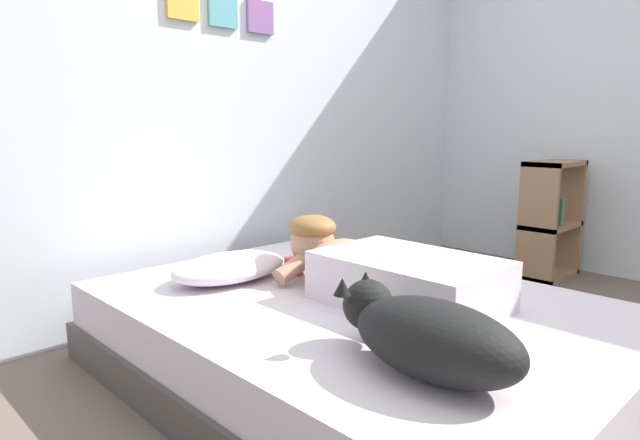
{
  "coord_description": "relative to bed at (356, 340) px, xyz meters",
  "views": [
    {
      "loc": [
        -1.64,
        -0.78,
        0.96
      ],
      "look_at": [
        -0.1,
        0.81,
        0.58
      ],
      "focal_mm": 30.19,
      "sensor_mm": 36.0,
      "label": 1
    }
  ],
  "objects": [
    {
      "name": "side_wall_right",
      "position": [
        2.35,
        -0.2,
        1.09
      ],
      "size": [
        0.1,
        6.25,
        2.5
      ],
      "primitive_type": "cube",
      "color": "silver",
      "rests_on": "ground"
    },
    {
      "name": "bookshelf",
      "position": [
        1.98,
        0.11,
        0.22
      ],
      "size": [
        0.45,
        0.24,
        0.75
      ],
      "color": "#997251",
      "rests_on": "ground"
    },
    {
      "name": "bed",
      "position": [
        0.0,
        0.0,
        0.0
      ],
      "size": [
        1.43,
        1.97,
        0.33
      ],
      "color": "#4C4742",
      "rests_on": "ground"
    },
    {
      "name": "cell_phone",
      "position": [
        0.25,
        -0.05,
        0.17
      ],
      "size": [
        0.07,
        0.14,
        0.01
      ],
      "primitive_type": "cube",
      "color": "black",
      "rests_on": "bed"
    },
    {
      "name": "ground_plane",
      "position": [
        0.2,
        -0.51,
        -0.16
      ],
      "size": [
        12.41,
        12.41,
        0.0
      ],
      "primitive_type": "plane",
      "color": "#66564C"
    },
    {
      "name": "coffee_cup",
      "position": [
        0.07,
        0.42,
        0.2
      ],
      "size": [
        0.12,
        0.09,
        0.07
      ],
      "color": "#D84C47",
      "rests_on": "bed"
    },
    {
      "name": "dog",
      "position": [
        -0.33,
        -0.54,
        0.27
      ],
      "size": [
        0.26,
        0.57,
        0.21
      ],
      "color": "black",
      "rests_on": "bed"
    },
    {
      "name": "person_lying",
      "position": [
        0.08,
        -0.04,
        0.27
      ],
      "size": [
        0.43,
        0.92,
        0.27
      ],
      "color": "silver",
      "rests_on": "bed"
    },
    {
      "name": "back_wall",
      "position": [
        0.2,
        1.16,
        1.09
      ],
      "size": [
        4.2,
        0.12,
        2.5
      ],
      "color": "silver",
      "rests_on": "ground"
    },
    {
      "name": "pillow",
      "position": [
        -0.19,
        0.54,
        0.22
      ],
      "size": [
        0.52,
        0.32,
        0.11
      ],
      "primitive_type": "ellipsoid",
      "color": "silver",
      "rests_on": "bed"
    }
  ]
}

